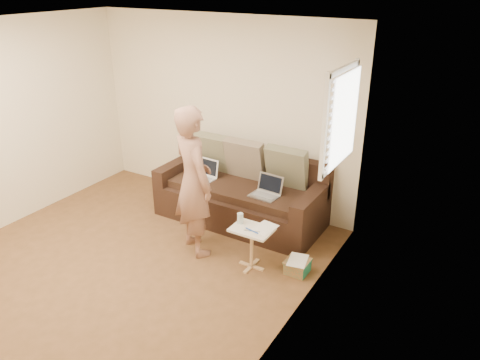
{
  "coord_description": "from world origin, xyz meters",
  "views": [
    {
      "loc": [
        3.41,
        -2.99,
        3.07
      ],
      "look_at": [
        0.8,
        1.4,
        0.78
      ],
      "focal_mm": 34.83,
      "sensor_mm": 36.0,
      "label": 1
    }
  ],
  "objects_px": {
    "sofa": "(240,191)",
    "laptop_white": "(201,179)",
    "laptop_silver": "(264,197)",
    "striped_box": "(297,266)",
    "side_table": "(252,248)",
    "person": "(193,181)",
    "drinking_glass": "(240,218)"
  },
  "relations": [
    {
      "from": "laptop_silver",
      "to": "striped_box",
      "type": "relative_size",
      "value": 1.35
    },
    {
      "from": "person",
      "to": "side_table",
      "type": "xyz_separation_m",
      "value": [
        0.76,
        0.01,
        -0.64
      ]
    },
    {
      "from": "laptop_silver",
      "to": "striped_box",
      "type": "height_order",
      "value": "laptop_silver"
    },
    {
      "from": "laptop_silver",
      "to": "laptop_white",
      "type": "bearing_deg",
      "value": -177.41
    },
    {
      "from": "laptop_white",
      "to": "striped_box",
      "type": "bearing_deg",
      "value": -15.45
    },
    {
      "from": "striped_box",
      "to": "sofa",
      "type": "bearing_deg",
      "value": 148.26
    },
    {
      "from": "sofa",
      "to": "laptop_white",
      "type": "height_order",
      "value": "sofa"
    },
    {
      "from": "sofa",
      "to": "laptop_silver",
      "type": "bearing_deg",
      "value": -19.6
    },
    {
      "from": "sofa",
      "to": "drinking_glass",
      "type": "relative_size",
      "value": 18.33
    },
    {
      "from": "laptop_white",
      "to": "side_table",
      "type": "bearing_deg",
      "value": -28.27
    },
    {
      "from": "sofa",
      "to": "striped_box",
      "type": "distance_m",
      "value": 1.42
    },
    {
      "from": "sofa",
      "to": "drinking_glass",
      "type": "height_order",
      "value": "sofa"
    },
    {
      "from": "laptop_silver",
      "to": "person",
      "type": "height_order",
      "value": "person"
    },
    {
      "from": "laptop_white",
      "to": "side_table",
      "type": "xyz_separation_m",
      "value": [
        1.22,
        -0.77,
        -0.27
      ]
    },
    {
      "from": "laptop_silver",
      "to": "striped_box",
      "type": "bearing_deg",
      "value": -33.08
    },
    {
      "from": "drinking_glass",
      "to": "sofa",
      "type": "bearing_deg",
      "value": 120.71
    },
    {
      "from": "laptop_silver",
      "to": "drinking_glass",
      "type": "relative_size",
      "value": 2.9
    },
    {
      "from": "person",
      "to": "side_table",
      "type": "bearing_deg",
      "value": -150.09
    },
    {
      "from": "sofa",
      "to": "person",
      "type": "height_order",
      "value": "person"
    },
    {
      "from": "sofa",
      "to": "laptop_white",
      "type": "distance_m",
      "value": 0.57
    },
    {
      "from": "laptop_white",
      "to": "laptop_silver",
      "type": "bearing_deg",
      "value": 1.86
    },
    {
      "from": "drinking_glass",
      "to": "side_table",
      "type": "bearing_deg",
      "value": -13.1
    },
    {
      "from": "laptop_white",
      "to": "side_table",
      "type": "height_order",
      "value": "laptop_white"
    },
    {
      "from": "side_table",
      "to": "striped_box",
      "type": "relative_size",
      "value": 1.94
    },
    {
      "from": "laptop_white",
      "to": "drinking_glass",
      "type": "xyz_separation_m",
      "value": [
        1.05,
        -0.73,
        0.04
      ]
    },
    {
      "from": "person",
      "to": "drinking_glass",
      "type": "xyz_separation_m",
      "value": [
        0.59,
        0.05,
        -0.33
      ]
    },
    {
      "from": "sofa",
      "to": "striped_box",
      "type": "relative_size",
      "value": 8.55
    },
    {
      "from": "laptop_white",
      "to": "striped_box",
      "type": "relative_size",
      "value": 1.4
    },
    {
      "from": "person",
      "to": "striped_box",
      "type": "relative_size",
      "value": 6.95
    },
    {
      "from": "striped_box",
      "to": "drinking_glass",
      "type": "bearing_deg",
      "value": -169.29
    },
    {
      "from": "laptop_white",
      "to": "drinking_glass",
      "type": "distance_m",
      "value": 1.28
    },
    {
      "from": "sofa",
      "to": "person",
      "type": "relative_size",
      "value": 1.23
    }
  ]
}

